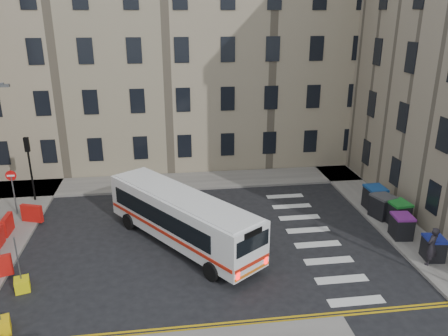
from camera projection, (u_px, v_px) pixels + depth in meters
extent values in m
plane|color=black|center=(238.00, 238.00, 23.29)|extent=(120.00, 120.00, 0.00)
cube|color=slate|center=(133.00, 184.00, 30.52)|extent=(36.00, 3.20, 0.15)
cube|color=slate|center=(365.00, 198.00, 28.15)|extent=(2.40, 26.00, 0.15)
cube|color=gray|center=(118.00, 58.00, 34.19)|extent=(38.00, 10.50, 16.00)
cylinder|color=black|center=(32.00, 176.00, 27.23)|extent=(0.12, 0.12, 3.20)
cube|color=black|center=(27.00, 145.00, 26.55)|extent=(0.28, 0.22, 0.90)
cylinder|color=#595B5E|center=(14.00, 195.00, 25.44)|extent=(0.08, 0.08, 2.40)
cube|color=red|center=(10.00, 171.00, 24.94)|extent=(0.60, 0.04, 0.60)
cube|color=red|center=(8.00, 225.00, 23.38)|extent=(0.25, 1.25, 1.00)
cube|color=red|center=(32.00, 213.00, 24.70)|extent=(1.26, 0.66, 1.00)
cube|color=white|center=(181.00, 216.00, 22.25)|extent=(7.60, 9.36, 2.25)
cube|color=black|center=(158.00, 217.00, 21.76)|extent=(4.67, 6.47, 0.90)
cube|color=black|center=(193.00, 204.00, 23.23)|extent=(4.67, 6.47, 0.90)
cube|color=black|center=(129.00, 186.00, 25.57)|extent=(1.64, 1.20, 0.99)
cube|color=black|center=(253.00, 243.00, 18.70)|extent=(1.64, 1.20, 0.72)
cube|color=red|center=(164.00, 233.00, 21.69)|extent=(5.70, 7.93, 0.16)
cube|color=red|center=(199.00, 219.00, 23.17)|extent=(5.70, 7.93, 0.16)
cube|color=#FF0C0C|center=(238.00, 276.00, 18.52)|extent=(0.19, 0.16, 0.36)
cube|color=#FF0C0C|center=(266.00, 260.00, 19.69)|extent=(0.19, 0.16, 0.36)
cylinder|color=black|center=(129.00, 221.00, 24.17)|extent=(0.73, 0.88, 0.90)
cylinder|color=black|center=(162.00, 210.00, 25.63)|extent=(0.73, 0.88, 0.90)
cylinder|color=black|center=(211.00, 271.00, 19.49)|extent=(0.73, 0.88, 0.90)
cylinder|color=black|center=(246.00, 253.00, 20.95)|extent=(0.73, 0.88, 0.90)
cube|color=black|center=(433.00, 249.00, 20.92)|extent=(0.97, 1.09, 1.03)
cube|color=navy|center=(435.00, 239.00, 20.73)|extent=(1.02, 1.14, 0.11)
cube|color=black|center=(401.00, 227.00, 22.95)|extent=(1.04, 1.17, 1.13)
cube|color=#72217C|center=(403.00, 216.00, 22.74)|extent=(1.10, 1.23, 0.12)
cube|color=black|center=(398.00, 214.00, 24.39)|extent=(1.11, 1.25, 1.20)
cube|color=#1A7526|center=(399.00, 203.00, 24.16)|extent=(1.16, 1.30, 0.13)
cube|color=black|center=(382.00, 207.00, 25.20)|extent=(1.33, 1.43, 1.23)
cube|color=#3D3D40|center=(384.00, 196.00, 24.97)|extent=(1.39, 1.50, 0.13)
cube|color=black|center=(374.00, 199.00, 26.32)|extent=(1.07, 1.23, 1.26)
cube|color=navy|center=(376.00, 188.00, 26.09)|extent=(1.13, 1.29, 0.13)
imported|color=black|center=(432.00, 246.00, 20.31)|extent=(0.83, 0.73, 1.90)
cube|color=yellow|center=(22.00, 285.00, 18.80)|extent=(0.74, 0.74, 0.60)
cube|color=#E8B80D|center=(2.00, 326.00, 16.31)|extent=(0.76, 0.76, 0.60)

